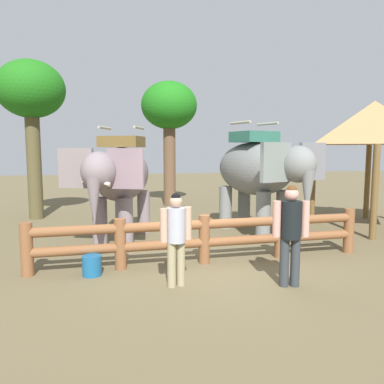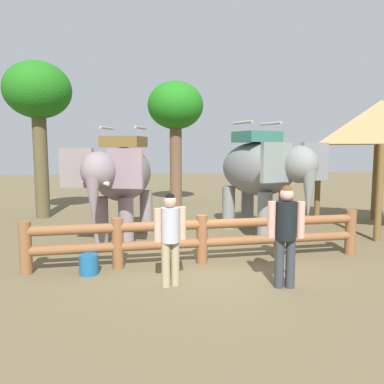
{
  "view_description": "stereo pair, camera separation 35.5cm",
  "coord_description": "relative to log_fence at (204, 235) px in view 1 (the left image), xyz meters",
  "views": [
    {
      "loc": [
        -1.84,
        -7.67,
        2.46
      ],
      "look_at": [
        0.0,
        1.4,
        1.4
      ],
      "focal_mm": 35.21,
      "sensor_mm": 36.0,
      "label": 1
    },
    {
      "loc": [
        -1.49,
        -7.73,
        2.46
      ],
      "look_at": [
        0.0,
        1.4,
        1.4
      ],
      "focal_mm": 35.21,
      "sensor_mm": 36.0,
      "label": 2
    }
  ],
  "objects": [
    {
      "name": "tourist_man_in_blue",
      "position": [
        -0.82,
        -1.25,
        0.37
      ],
      "size": [
        0.58,
        0.4,
        1.69
      ],
      "color": "tan",
      "rests_on": "ground"
    },
    {
      "name": "tourist_woman_in_black",
      "position": [
        1.18,
        -1.66,
        0.45
      ],
      "size": [
        0.64,
        0.42,
        1.83
      ],
      "color": "#30363B",
      "rests_on": "ground"
    },
    {
      "name": "tree_back_center",
      "position": [
        -4.63,
        6.3,
        3.69
      ],
      "size": [
        2.31,
        2.31,
        5.48
      ],
      "color": "brown",
      "rests_on": "ground"
    },
    {
      "name": "log_fence",
      "position": [
        0.0,
        0.0,
        0.0
      ],
      "size": [
        7.37,
        0.5,
        1.05
      ],
      "color": "brown",
      "rests_on": "ground"
    },
    {
      "name": "thatched_shelter",
      "position": [
        5.95,
        2.6,
        2.61
      ],
      "size": [
        3.89,
        3.89,
        3.92
      ],
      "color": "brown",
      "rests_on": "ground"
    },
    {
      "name": "tree_far_left",
      "position": [
        0.45,
        8.4,
        3.5
      ],
      "size": [
        2.37,
        2.37,
        5.31
      ],
      "color": "brown",
      "rests_on": "ground"
    },
    {
      "name": "ground_plane",
      "position": [
        0.0,
        -0.07,
        -0.61
      ],
      "size": [
        60.0,
        60.0,
        0.0
      ],
      "primitive_type": "plane",
      "color": "brown"
    },
    {
      "name": "feed_bucket",
      "position": [
        -2.34,
        -0.36,
        -0.41
      ],
      "size": [
        0.37,
        0.37,
        0.4
      ],
      "color": "#19598C",
      "rests_on": "ground"
    },
    {
      "name": "elephant_near_left",
      "position": [
        -1.74,
        2.41,
        1.11
      ],
      "size": [
        2.55,
        3.65,
        3.06
      ],
      "color": "gray",
      "rests_on": "ground"
    },
    {
      "name": "elephant_center",
      "position": [
        2.2,
        2.47,
        1.21
      ],
      "size": [
        2.64,
        3.87,
        3.24
      ],
      "color": "slate",
      "rests_on": "ground"
    }
  ]
}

